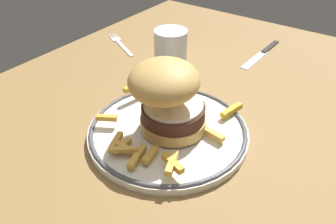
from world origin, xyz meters
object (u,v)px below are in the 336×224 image
water_glass (171,53)px  knife (264,51)px  burger (168,96)px  fork (120,44)px  dinner_plate (168,131)px

water_glass → knife: water_glass is taller
burger → knife: burger is taller
fork → knife: bearing=-61.8°
burger → knife: size_ratio=0.76×
dinner_plate → knife: size_ratio=1.44×
water_glass → fork: (3.25, 17.66, -3.59)cm
knife → fork: bearing=118.2°
water_glass → fork: water_glass is taller
dinner_plate → burger: size_ratio=1.88×
dinner_plate → burger: bearing=67.1°
dinner_plate → fork: bearing=54.2°
burger → knife: 39.12cm
dinner_plate → water_glass: water_glass is taller
water_glass → knife: 24.12cm
burger → fork: size_ratio=1.03×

